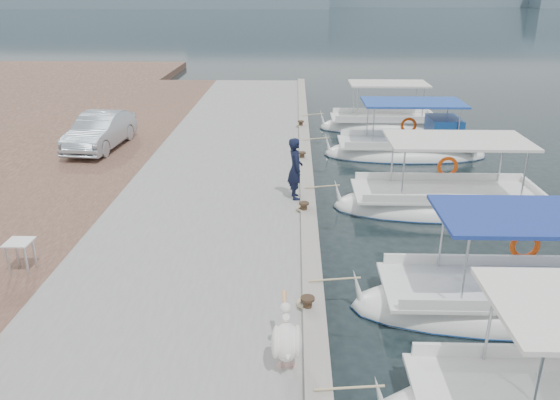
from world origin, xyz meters
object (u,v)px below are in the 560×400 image
at_px(fishing_caique_b, 524,306).
at_px(fishing_caique_d, 407,151).
at_px(fishing_caique_e, 382,126).
at_px(pelican, 287,339).
at_px(parked_car, 100,131).
at_px(fisherman, 295,169).
at_px(fishing_caique_c, 445,205).

xyz_separation_m(fishing_caique_b, fishing_caique_d, (-0.30, 11.46, 0.07)).
distance_m(fishing_caique_b, fishing_caique_d, 11.46).
height_order(fishing_caique_e, pelican, fishing_caique_e).
xyz_separation_m(pelican, parked_car, (-7.50, 13.10, 0.17)).
relative_size(fishing_caique_b, fisherman, 3.99).
distance_m(fishing_caique_b, parked_car, 16.39).
height_order(fishing_caique_c, pelican, fishing_caique_c).
height_order(fishing_caique_e, parked_car, fishing_caique_e).
relative_size(fishing_caique_e, pelican, 4.69).
relative_size(fishing_caique_b, parked_car, 1.76).
relative_size(fishing_caique_c, parked_car, 1.65).
bearing_deg(fishing_caique_c, fisherman, -174.12).
bearing_deg(fishing_caique_d, fisherman, -126.50).
relative_size(fishing_caique_b, fishing_caique_c, 1.07).
bearing_deg(fishing_caique_d, fishing_caique_c, -89.34).
relative_size(fishing_caique_d, parked_car, 1.57).
xyz_separation_m(fishing_caique_e, fisherman, (-4.24, -10.72, 1.30)).
relative_size(fishing_caique_c, pelican, 5.32).
bearing_deg(pelican, fishing_caique_c, 60.11).
xyz_separation_m(fisherman, parked_car, (-7.64, 5.26, -0.24)).
height_order(fisherman, parked_car, fisherman).
relative_size(fishing_caique_d, fisherman, 3.54).
bearing_deg(fishing_caique_c, fishing_caique_d, 90.66).
height_order(fishing_caique_c, fisherman, fisherman).
bearing_deg(parked_car, fisherman, -29.94).
height_order(fishing_caique_d, parked_car, fishing_caique_d).
distance_m(fishing_caique_b, pelican, 5.71).
bearing_deg(fishing_caique_d, fishing_caique_e, 94.34).
bearing_deg(fishing_caique_d, parked_car, -175.62).
height_order(fishing_caique_b, fishing_caique_e, same).
bearing_deg(fishing_caique_b, fishing_caique_d, 91.51).
bearing_deg(parked_car, fishing_caique_e, 29.29).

